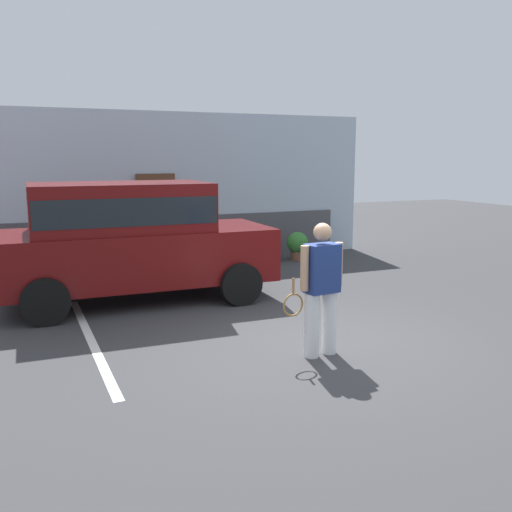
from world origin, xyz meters
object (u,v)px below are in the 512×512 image
tennis_player_man (321,288)px  potted_plant_by_porch (265,244)px  parked_suv (130,236)px  potted_plant_secondary (297,244)px

tennis_player_man → potted_plant_by_porch: bearing=-115.2°
tennis_player_man → potted_plant_by_porch: tennis_player_man is taller
parked_suv → potted_plant_secondary: 5.15m
potted_plant_by_porch → parked_suv: bearing=-145.7°
tennis_player_man → potted_plant_secondary: size_ratio=2.45×
tennis_player_man → potted_plant_secondary: 6.73m
parked_suv → potted_plant_secondary: size_ratio=6.75×
parked_suv → tennis_player_man: (1.64, -3.68, -0.28)m
potted_plant_by_porch → potted_plant_secondary: potted_plant_by_porch is taller
tennis_player_man → potted_plant_secondary: bearing=-122.1°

